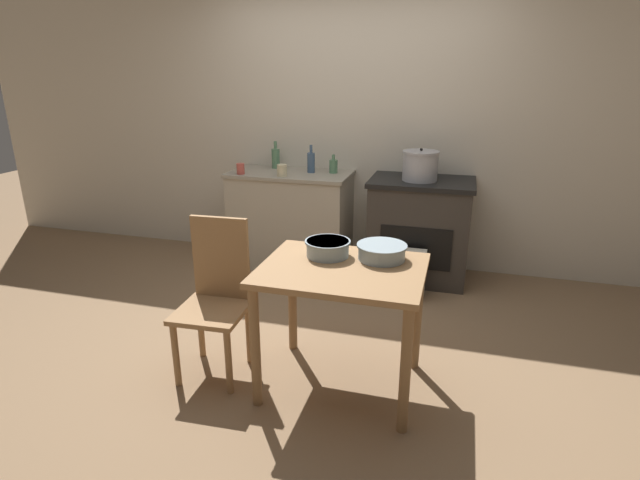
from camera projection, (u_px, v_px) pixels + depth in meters
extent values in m
plane|color=#896B4C|center=(306.00, 333.00, 3.56)|extent=(14.00, 14.00, 0.00)
cube|color=beige|center=(356.00, 128.00, 4.59)|extent=(8.00, 0.07, 2.55)
cube|color=#B2A893|center=(291.00, 220.00, 4.71)|extent=(1.08, 0.57, 0.86)
cube|color=gray|center=(290.00, 174.00, 4.57)|extent=(1.11, 0.60, 0.03)
cube|color=#38332D|center=(419.00, 232.00, 4.40)|extent=(0.84, 0.58, 0.86)
cube|color=black|center=(422.00, 182.00, 4.25)|extent=(0.88, 0.62, 0.04)
cube|color=black|center=(415.00, 248.00, 4.15)|extent=(0.59, 0.01, 0.36)
cube|color=#997047|center=(342.00, 270.00, 2.75)|extent=(0.90, 0.71, 0.03)
cylinder|color=olive|center=(255.00, 348.00, 2.70)|extent=(0.06, 0.06, 0.72)
cylinder|color=olive|center=(405.00, 371.00, 2.49)|extent=(0.06, 0.06, 0.72)
cylinder|color=olive|center=(292.00, 300.00, 3.26)|extent=(0.06, 0.06, 0.72)
cylinder|color=olive|center=(417.00, 315.00, 3.05)|extent=(0.06, 0.06, 0.72)
cube|color=#997047|center=(211.00, 311.00, 2.96)|extent=(0.42, 0.42, 0.03)
cube|color=#997047|center=(221.00, 258.00, 3.04)|extent=(0.36, 0.05, 0.52)
cylinder|color=#997047|center=(176.00, 355.00, 2.92)|extent=(0.04, 0.04, 0.41)
cylinder|color=#997047|center=(229.00, 362.00, 2.85)|extent=(0.04, 0.04, 0.41)
cylinder|color=#997047|center=(201.00, 328.00, 3.22)|extent=(0.04, 0.04, 0.41)
cylinder|color=#997047|center=(249.00, 333.00, 3.15)|extent=(0.04, 0.04, 0.41)
cube|color=beige|center=(408.00, 274.00, 4.08)|extent=(0.27, 0.19, 0.40)
cylinder|color=#A8A8AD|center=(420.00, 167.00, 4.18)|extent=(0.29, 0.29, 0.23)
cylinder|color=#A8A8AD|center=(421.00, 152.00, 4.14)|extent=(0.30, 0.30, 0.02)
sphere|color=black|center=(421.00, 150.00, 4.14)|extent=(0.02, 0.02, 0.02)
cylinder|color=#93A8B2|center=(382.00, 252.00, 2.85)|extent=(0.27, 0.27, 0.09)
cylinder|color=#8597A0|center=(382.00, 246.00, 2.84)|extent=(0.29, 0.29, 0.01)
cylinder|color=#93A8B2|center=(328.00, 248.00, 2.90)|extent=(0.25, 0.25, 0.09)
cylinder|color=#8597A0|center=(328.00, 242.00, 2.89)|extent=(0.27, 0.27, 0.01)
cylinder|color=#3D5675|center=(311.00, 163.00, 4.52)|extent=(0.07, 0.07, 0.18)
cylinder|color=#3D5675|center=(311.00, 149.00, 4.48)|extent=(0.03, 0.03, 0.07)
cylinder|color=#517F5B|center=(276.00, 159.00, 4.72)|extent=(0.08, 0.08, 0.18)
cylinder|color=#517F5B|center=(275.00, 145.00, 4.68)|extent=(0.03, 0.03, 0.07)
cylinder|color=#517F5B|center=(333.00, 166.00, 4.51)|extent=(0.08, 0.08, 0.12)
cylinder|color=#517F5B|center=(333.00, 157.00, 4.48)|extent=(0.03, 0.03, 0.05)
cylinder|color=beige|center=(282.00, 170.00, 4.37)|extent=(0.09, 0.09, 0.10)
cylinder|color=#B74C42|center=(241.00, 169.00, 4.46)|extent=(0.07, 0.07, 0.10)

